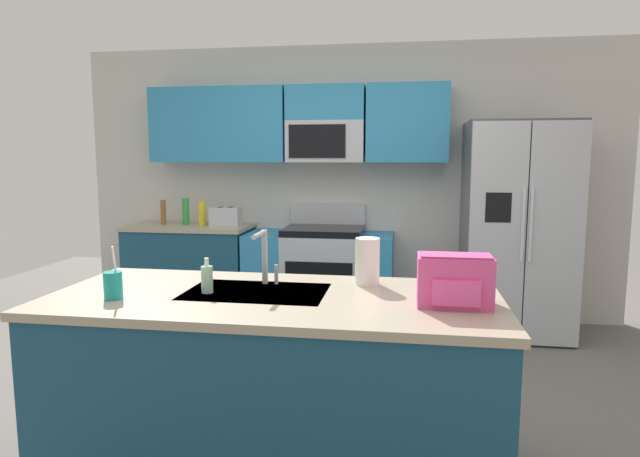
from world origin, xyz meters
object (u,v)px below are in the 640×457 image
paper_towel_roll (367,261)px  backpack (454,279)px  bottle_green (186,211)px  sink_faucet (264,252)px  drink_cup_teal (113,285)px  toaster (226,217)px  bottle_yellow (202,213)px  soap_dispenser (207,279)px  refrigerator (517,230)px  pepper_mill (163,212)px  range_oven (320,275)px

paper_towel_roll → backpack: size_ratio=0.75×
bottle_green → sink_faucet: (1.39, -2.29, 0.04)m
drink_cup_teal → backpack: (1.54, 0.14, 0.05)m
toaster → sink_faucet: sink_faucet is taller
paper_towel_roll → sink_faucet: bearing=-170.1°
bottle_yellow → sink_faucet: size_ratio=0.80×
bottle_green → paper_towel_roll: bottle_green is taller
bottle_green → drink_cup_teal: bottle_green is taller
soap_dispenser → paper_towel_roll: (0.75, 0.29, 0.05)m
refrigerator → backpack: (-0.74, -2.46, 0.09)m
paper_towel_roll → bottle_yellow: bearing=128.4°
refrigerator → pepper_mill: bearing=178.8°
bottle_yellow → soap_dispenser: (0.99, -2.48, -0.04)m
pepper_mill → bottle_yellow: size_ratio=1.05×
drink_cup_teal → toaster: bearing=97.7°
refrigerator → bottle_yellow: refrigerator is taller
bottle_yellow → bottle_green: 0.17m
range_oven → pepper_mill: pepper_mill is taller
paper_towel_roll → backpack: bearing=-39.5°
sink_faucet → backpack: sink_faucet is taller
drink_cup_teal → bottle_green: bearing=106.1°
toaster → sink_faucet: bearing=-66.6°
drink_cup_teal → paper_towel_roll: (1.13, 0.47, 0.05)m
bottle_yellow → bottle_green: size_ratio=0.88×
toaster → soap_dispenser: size_ratio=1.65×
toaster → soap_dispenser: (0.74, -2.44, -0.02)m
bottle_yellow → backpack: bearing=-49.7°
toaster → bottle_green: size_ratio=1.09×
paper_towel_roll → pepper_mill: bearing=134.1°
backpack → soap_dispenser: bearing=178.0°
range_oven → soap_dispenser: bearing=-93.5°
refrigerator → bottle_green: (-3.05, 0.07, 0.10)m
backpack → toaster: bearing=127.3°
drink_cup_teal → range_oven: bearing=78.6°
backpack → bottle_yellow: bearing=130.3°
bottle_yellow → backpack: size_ratio=0.70×
drink_cup_teal → backpack: drink_cup_teal is taller
refrigerator → toaster: 2.63m
refrigerator → bottle_green: bearing=178.7°
pepper_mill → soap_dispenser: size_ratio=1.38×
bottle_yellow → drink_cup_teal: size_ratio=0.91×
sink_faucet → soap_dispenser: size_ratio=1.66×
bottle_green → soap_dispenser: bottle_green is taller
range_oven → bottle_yellow: size_ratio=6.06×
toaster → bottle_yellow: bearing=171.2°
bottle_green → toaster: bearing=-7.1°
toaster → drink_cup_teal: size_ratio=1.13×
paper_towel_roll → toaster: bearing=124.7°
range_oven → bottle_yellow: bearing=-179.3°
bottle_yellow → soap_dispenser: size_ratio=1.32×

